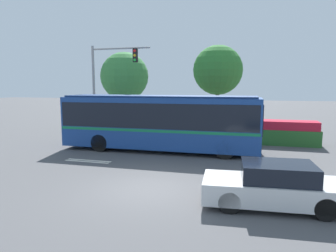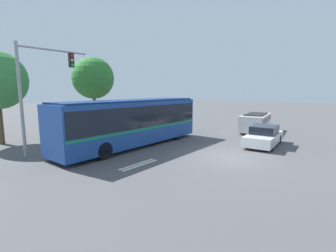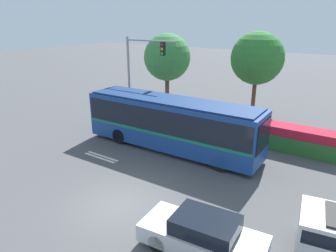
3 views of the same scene
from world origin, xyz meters
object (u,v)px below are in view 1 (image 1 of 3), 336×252
traffic_light_pole (106,78)px  city_bus (160,120)px  sedan_foreground (274,186)px  street_tree_left (125,76)px  street_tree_centre (218,70)px

traffic_light_pole → city_bus: bearing=-31.0°
traffic_light_pole → sedan_foreground: bearing=-42.6°
street_tree_left → street_tree_centre: bearing=1.5°
traffic_light_pole → street_tree_centre: size_ratio=0.94×
street_tree_left → street_tree_centre: 7.91m
city_bus → street_tree_left: street_tree_left is taller
city_bus → street_tree_centre: street_tree_centre is taller
sedan_foreground → street_tree_centre: (-3.55, 14.90, 4.29)m
city_bus → street_tree_left: bearing=124.7°
traffic_light_pole → street_tree_left: 4.91m
sedan_foreground → traffic_light_pole: 14.98m
traffic_light_pole → street_tree_centre: bearing=35.2°
city_bus → sedan_foreground: city_bus is taller
city_bus → traffic_light_pole: traffic_light_pole is taller
street_tree_left → street_tree_centre: (7.90, 0.21, 0.43)m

